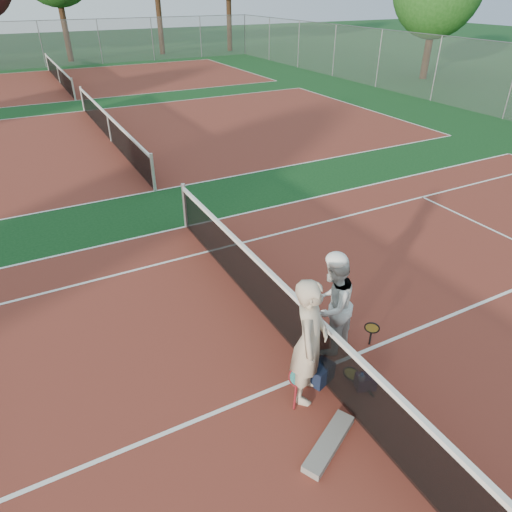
{
  "coord_description": "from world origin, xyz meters",
  "views": [
    {
      "loc": [
        -3.15,
        -4.03,
        5.02
      ],
      "look_at": [
        0.0,
        1.89,
        1.05
      ],
      "focal_mm": 32.0,
      "sensor_mm": 36.0,
      "label": 1
    }
  ],
  "objects_px": {
    "sports_bag_purple": "(366,382)",
    "player_a": "(309,342)",
    "racket_red": "(297,386)",
    "racket_black_held": "(371,336)",
    "net_main": "(317,346)",
    "racket_spare": "(352,375)",
    "player_b": "(332,305)",
    "sports_bag_navy": "(321,373)",
    "water_bottle": "(361,383)"
  },
  "relations": [
    {
      "from": "net_main",
      "to": "player_a",
      "type": "height_order",
      "value": "player_a"
    },
    {
      "from": "racket_black_held",
      "to": "racket_spare",
      "type": "height_order",
      "value": "racket_black_held"
    },
    {
      "from": "racket_spare",
      "to": "sports_bag_purple",
      "type": "height_order",
      "value": "sports_bag_purple"
    },
    {
      "from": "player_b",
      "to": "racket_spare",
      "type": "height_order",
      "value": "player_b"
    },
    {
      "from": "sports_bag_purple",
      "to": "net_main",
      "type": "bearing_deg",
      "value": 128.03
    },
    {
      "from": "racket_red",
      "to": "sports_bag_purple",
      "type": "distance_m",
      "value": 1.06
    },
    {
      "from": "racket_spare",
      "to": "water_bottle",
      "type": "height_order",
      "value": "water_bottle"
    },
    {
      "from": "sports_bag_purple",
      "to": "player_a",
      "type": "bearing_deg",
      "value": 158.86
    },
    {
      "from": "player_a",
      "to": "racket_red",
      "type": "distance_m",
      "value": 0.71
    },
    {
      "from": "net_main",
      "to": "sports_bag_purple",
      "type": "distance_m",
      "value": 0.86
    },
    {
      "from": "net_main",
      "to": "water_bottle",
      "type": "bearing_deg",
      "value": -59.47
    },
    {
      "from": "sports_bag_navy",
      "to": "sports_bag_purple",
      "type": "distance_m",
      "value": 0.65
    },
    {
      "from": "net_main",
      "to": "racket_red",
      "type": "height_order",
      "value": "net_main"
    },
    {
      "from": "player_b",
      "to": "racket_spare",
      "type": "bearing_deg",
      "value": 59.35
    },
    {
      "from": "racket_spare",
      "to": "sports_bag_navy",
      "type": "bearing_deg",
      "value": 68.69
    },
    {
      "from": "racket_red",
      "to": "racket_black_held",
      "type": "height_order",
      "value": "racket_black_held"
    },
    {
      "from": "racket_spare",
      "to": "water_bottle",
      "type": "xyz_separation_m",
      "value": [
        -0.08,
        -0.28,
        0.11
      ]
    },
    {
      "from": "water_bottle",
      "to": "racket_black_held",
      "type": "bearing_deg",
      "value": 42.05
    },
    {
      "from": "net_main",
      "to": "racket_black_held",
      "type": "xyz_separation_m",
      "value": [
        1.04,
        -0.0,
        -0.22
      ]
    },
    {
      "from": "sports_bag_purple",
      "to": "water_bottle",
      "type": "bearing_deg",
      "value": -172.59
    },
    {
      "from": "net_main",
      "to": "racket_black_held",
      "type": "height_order",
      "value": "net_main"
    },
    {
      "from": "sports_bag_navy",
      "to": "water_bottle",
      "type": "xyz_separation_m",
      "value": [
        0.39,
        -0.43,
        0.0
      ]
    },
    {
      "from": "racket_red",
      "to": "racket_black_held",
      "type": "distance_m",
      "value": 1.62
    },
    {
      "from": "net_main",
      "to": "water_bottle",
      "type": "distance_m",
      "value": 0.8
    },
    {
      "from": "player_a",
      "to": "racket_red",
      "type": "height_order",
      "value": "player_a"
    },
    {
      "from": "racket_black_held",
      "to": "racket_red",
      "type": "bearing_deg",
      "value": -32.47
    },
    {
      "from": "net_main",
      "to": "sports_bag_purple",
      "type": "xyz_separation_m",
      "value": [
        0.47,
        -0.6,
        -0.4
      ]
    },
    {
      "from": "net_main",
      "to": "sports_bag_navy",
      "type": "height_order",
      "value": "net_main"
    },
    {
      "from": "racket_spare",
      "to": "sports_bag_purple",
      "type": "relative_size",
      "value": 2.13
    },
    {
      "from": "net_main",
      "to": "racket_black_held",
      "type": "relative_size",
      "value": 18.96
    },
    {
      "from": "sports_bag_navy",
      "to": "player_a",
      "type": "bearing_deg",
      "value": -162.35
    },
    {
      "from": "sports_bag_navy",
      "to": "racket_black_held",
      "type": "bearing_deg",
      "value": 9.45
    },
    {
      "from": "racket_spare",
      "to": "sports_bag_navy",
      "type": "distance_m",
      "value": 0.5
    },
    {
      "from": "racket_black_held",
      "to": "sports_bag_navy",
      "type": "distance_m",
      "value": 1.09
    },
    {
      "from": "racket_black_held",
      "to": "sports_bag_purple",
      "type": "distance_m",
      "value": 0.84
    },
    {
      "from": "player_a",
      "to": "sports_bag_purple",
      "type": "relative_size",
      "value": 6.83
    },
    {
      "from": "player_a",
      "to": "sports_bag_navy",
      "type": "height_order",
      "value": "player_a"
    },
    {
      "from": "player_b",
      "to": "racket_black_held",
      "type": "relative_size",
      "value": 2.93
    },
    {
      "from": "player_b",
      "to": "racket_black_held",
      "type": "height_order",
      "value": "player_b"
    },
    {
      "from": "net_main",
      "to": "sports_bag_navy",
      "type": "relative_size",
      "value": 29.33
    },
    {
      "from": "player_b",
      "to": "racket_red",
      "type": "relative_size",
      "value": 2.95
    },
    {
      "from": "racket_red",
      "to": "racket_black_held",
      "type": "bearing_deg",
      "value": -36.7
    },
    {
      "from": "racket_red",
      "to": "racket_spare",
      "type": "bearing_deg",
      "value": -48.64
    },
    {
      "from": "player_b",
      "to": "sports_bag_navy",
      "type": "xyz_separation_m",
      "value": [
        -0.52,
        -0.53,
        -0.7
      ]
    },
    {
      "from": "racket_red",
      "to": "player_b",
      "type": "bearing_deg",
      "value": -15.02
    },
    {
      "from": "racket_red",
      "to": "water_bottle",
      "type": "xyz_separation_m",
      "value": [
        0.91,
        -0.28,
        -0.14
      ]
    },
    {
      "from": "player_b",
      "to": "water_bottle",
      "type": "xyz_separation_m",
      "value": [
        -0.13,
        -0.97,
        -0.7
      ]
    },
    {
      "from": "sports_bag_navy",
      "to": "sports_bag_purple",
      "type": "xyz_separation_m",
      "value": [
        0.5,
        -0.42,
        -0.03
      ]
    },
    {
      "from": "player_a",
      "to": "water_bottle",
      "type": "relative_size",
      "value": 6.42
    },
    {
      "from": "player_b",
      "to": "sports_bag_purple",
      "type": "height_order",
      "value": "player_b"
    }
  ]
}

